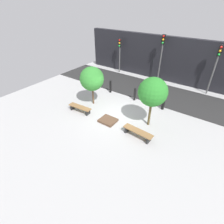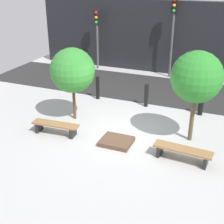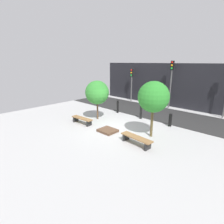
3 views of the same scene
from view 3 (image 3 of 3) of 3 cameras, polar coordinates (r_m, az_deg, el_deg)
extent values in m
plane|color=#ADADAD|center=(11.20, 1.29, -5.37)|extent=(18.00, 18.00, 0.00)
cube|color=#282828|center=(15.04, 14.13, -0.17)|extent=(18.00, 3.94, 0.01)
cube|color=black|center=(17.33, 19.68, 8.19)|extent=(16.20, 0.50, 3.97)
cube|color=black|center=(12.63, -11.74, -2.30)|extent=(0.13, 0.42, 0.36)
cube|color=black|center=(11.65, -7.51, -3.68)|extent=(0.13, 0.42, 0.36)
cube|color=olive|center=(12.07, -9.76, -2.02)|extent=(1.74, 0.54, 0.06)
cube|color=black|center=(9.57, 4.59, -8.11)|extent=(0.13, 0.45, 0.37)
cube|color=black|center=(8.75, 11.58, -10.85)|extent=(0.13, 0.45, 0.37)
cube|color=olive|center=(9.05, 7.96, -8.22)|extent=(1.83, 0.57, 0.06)
cube|color=brown|center=(10.67, -1.42, -6.07)|extent=(1.06, 0.91, 0.14)
cylinder|color=brown|center=(12.82, -4.76, 0.96)|extent=(0.12, 0.12, 1.52)
sphere|color=#338731|center=(12.55, -4.89, 6.36)|extent=(1.69, 1.69, 1.69)
cylinder|color=brown|center=(9.98, 12.89, -2.94)|extent=(0.14, 0.14, 1.82)
sphere|color=#2B832B|center=(9.63, 13.40, 4.83)|extent=(1.69, 1.69, 1.69)
cylinder|color=black|center=(14.44, 1.87, 1.77)|extent=(0.17, 0.17, 1.04)
cylinder|color=black|center=(13.08, 9.41, -0.10)|extent=(0.17, 0.17, 0.99)
cylinder|color=black|center=(12.03, 18.47, -2.53)|extent=(0.21, 0.21, 0.85)
cylinder|color=#555555|center=(18.92, 6.37, 8.70)|extent=(0.12, 0.12, 3.37)
cube|color=black|center=(18.80, 6.49, 12.62)|extent=(0.28, 0.16, 0.78)
sphere|color=red|center=(18.70, 6.32, 13.40)|extent=(0.17, 0.17, 0.17)
sphere|color=orange|center=(18.72, 6.29, 12.61)|extent=(0.17, 0.17, 0.17)
sphere|color=green|center=(18.74, 6.27, 11.82)|extent=(0.17, 0.17, 0.17)
cylinder|color=#505050|center=(16.61, 18.58, 8.35)|extent=(0.12, 0.12, 4.18)
cube|color=black|center=(16.49, 19.12, 14.20)|extent=(0.28, 0.16, 0.78)
sphere|color=red|center=(16.39, 19.04, 15.11)|extent=(0.17, 0.17, 0.17)
sphere|color=orange|center=(16.40, 18.96, 14.21)|extent=(0.17, 0.17, 0.17)
sphere|color=green|center=(16.40, 18.87, 13.30)|extent=(0.17, 0.17, 0.17)
camera|label=1|loc=(3.04, -88.86, 64.22)|focal=28.00mm
camera|label=2|loc=(4.19, -76.85, 22.33)|focal=50.00mm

